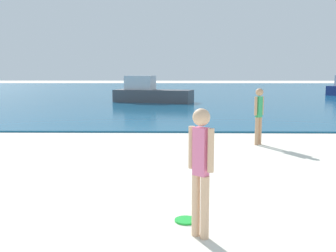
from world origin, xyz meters
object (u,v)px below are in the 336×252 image
(person_distant, at_px, (259,113))
(boat_near, at_px, (150,93))
(person_standing, at_px, (201,165))
(frisbee, at_px, (186,220))

(person_distant, xyz_separation_m, boat_near, (-3.88, 14.76, -0.22))
(person_standing, bearing_deg, person_distant, 113.79)
(boat_near, bearing_deg, person_standing, -68.67)
(boat_near, bearing_deg, frisbee, -68.98)
(person_standing, bearing_deg, boat_near, 136.95)
(frisbee, distance_m, boat_near, 20.47)
(person_standing, distance_m, person_distant, 6.43)
(person_standing, distance_m, frisbee, 1.01)
(person_standing, height_order, boat_near, boat_near)
(person_standing, relative_size, person_distant, 1.01)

